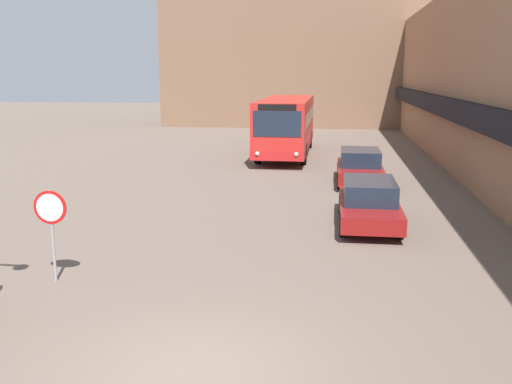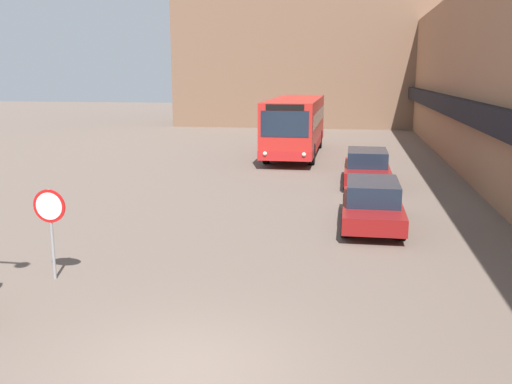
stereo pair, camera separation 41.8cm
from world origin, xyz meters
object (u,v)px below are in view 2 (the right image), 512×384
stop_sign (50,215)px  parked_car_back (367,167)px  city_bus (296,124)px  parked_car_front (372,203)px

stop_sign → parked_car_back: bearing=60.5°
city_bus → stop_sign: bearing=-99.4°
city_bus → parked_car_back: size_ratio=2.49×
city_bus → parked_car_back: 9.04m
parked_car_front → stop_sign: size_ratio=2.16×
parked_car_back → stop_sign: bearing=-119.5°
city_bus → parked_car_back: (3.83, -8.12, -1.04)m
city_bus → parked_car_front: bearing=-75.7°
parked_car_front → parked_car_back: 6.86m
parked_car_back → stop_sign: (-7.30, -12.88, 0.79)m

